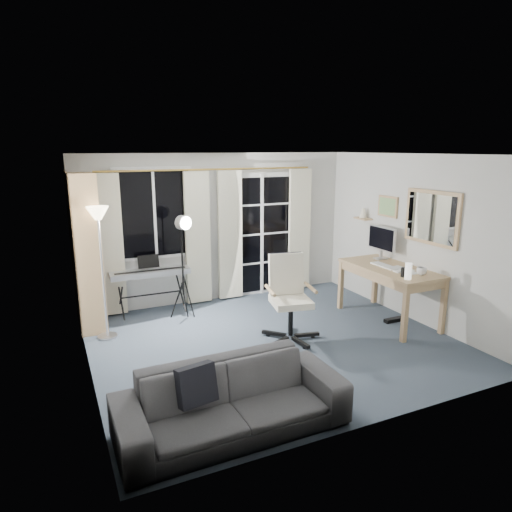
{
  "coord_description": "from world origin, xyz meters",
  "views": [
    {
      "loc": [
        -2.53,
        -4.93,
        2.48
      ],
      "look_at": [
        -0.09,
        0.35,
        1.09
      ],
      "focal_mm": 32.0,
      "sensor_mm": 36.0,
      "label": 1
    }
  ],
  "objects_px": {
    "bookshelf": "(83,255)",
    "monitor": "(382,239)",
    "studio_light": "(183,235)",
    "keyboard_piano": "(150,274)",
    "desk": "(390,274)",
    "sofa": "(232,390)",
    "mug": "(422,270)",
    "office_chair": "(288,289)",
    "torchiere_lamp": "(99,233)"
  },
  "relations": [
    {
      "from": "office_chair",
      "to": "mug",
      "type": "height_order",
      "value": "office_chair"
    },
    {
      "from": "monitor",
      "to": "mug",
      "type": "relative_size",
      "value": 4.39
    },
    {
      "from": "office_chair",
      "to": "sofa",
      "type": "height_order",
      "value": "office_chair"
    },
    {
      "from": "mug",
      "to": "desk",
      "type": "bearing_deg",
      "value": 101.31
    },
    {
      "from": "torchiere_lamp",
      "to": "keyboard_piano",
      "type": "distance_m",
      "value": 1.24
    },
    {
      "from": "bookshelf",
      "to": "studio_light",
      "type": "relative_size",
      "value": 1.37
    },
    {
      "from": "torchiere_lamp",
      "to": "bookshelf",
      "type": "bearing_deg",
      "value": 106.31
    },
    {
      "from": "studio_light",
      "to": "desk",
      "type": "height_order",
      "value": "studio_light"
    },
    {
      "from": "sofa",
      "to": "desk",
      "type": "bearing_deg",
      "value": 26.32
    },
    {
      "from": "bookshelf",
      "to": "keyboard_piano",
      "type": "distance_m",
      "value": 0.99
    },
    {
      "from": "studio_light",
      "to": "bookshelf",
      "type": "bearing_deg",
      "value": 141.32
    },
    {
      "from": "keyboard_piano",
      "to": "sofa",
      "type": "relative_size",
      "value": 0.57
    },
    {
      "from": "monitor",
      "to": "sofa",
      "type": "xyz_separation_m",
      "value": [
        -3.28,
        -2.01,
        -0.71
      ]
    },
    {
      "from": "keyboard_piano",
      "to": "desk",
      "type": "height_order",
      "value": "keyboard_piano"
    },
    {
      "from": "keyboard_piano",
      "to": "sofa",
      "type": "xyz_separation_m",
      "value": [
        0.01,
        -3.25,
        -0.24
      ]
    },
    {
      "from": "torchiere_lamp",
      "to": "keyboard_piano",
      "type": "bearing_deg",
      "value": 40.19
    },
    {
      "from": "bookshelf",
      "to": "monitor",
      "type": "bearing_deg",
      "value": -16.13
    },
    {
      "from": "mug",
      "to": "sofa",
      "type": "relative_size",
      "value": 0.06
    },
    {
      "from": "bookshelf",
      "to": "studio_light",
      "type": "distance_m",
      "value": 1.41
    },
    {
      "from": "torchiere_lamp",
      "to": "office_chair",
      "type": "relative_size",
      "value": 1.57
    },
    {
      "from": "desk",
      "to": "monitor",
      "type": "xyz_separation_m",
      "value": [
        0.2,
        0.45,
        0.41
      ]
    },
    {
      "from": "bookshelf",
      "to": "desk",
      "type": "relative_size",
      "value": 1.44
    },
    {
      "from": "studio_light",
      "to": "office_chair",
      "type": "xyz_separation_m",
      "value": [
        1.05,
        -1.22,
        -0.6
      ]
    },
    {
      "from": "studio_light",
      "to": "mug",
      "type": "relative_size",
      "value": 11.9
    },
    {
      "from": "mug",
      "to": "sofa",
      "type": "bearing_deg",
      "value": -161.6
    },
    {
      "from": "torchiere_lamp",
      "to": "sofa",
      "type": "height_order",
      "value": "torchiere_lamp"
    },
    {
      "from": "desk",
      "to": "mug",
      "type": "xyz_separation_m",
      "value": [
        0.1,
        -0.5,
        0.17
      ]
    },
    {
      "from": "mug",
      "to": "keyboard_piano",
      "type": "bearing_deg",
      "value": 145.59
    },
    {
      "from": "monitor",
      "to": "mug",
      "type": "height_order",
      "value": "monitor"
    },
    {
      "from": "bookshelf",
      "to": "monitor",
      "type": "distance_m",
      "value": 4.38
    },
    {
      "from": "bookshelf",
      "to": "sofa",
      "type": "height_order",
      "value": "bookshelf"
    },
    {
      "from": "keyboard_piano",
      "to": "studio_light",
      "type": "distance_m",
      "value": 0.84
    },
    {
      "from": "torchiere_lamp",
      "to": "mug",
      "type": "relative_size",
      "value": 13.29
    },
    {
      "from": "keyboard_piano",
      "to": "studio_light",
      "type": "xyz_separation_m",
      "value": [
        0.43,
        -0.37,
        0.62
      ]
    },
    {
      "from": "bookshelf",
      "to": "office_chair",
      "type": "xyz_separation_m",
      "value": [
        2.39,
        -1.57,
        -0.37
      ]
    },
    {
      "from": "keyboard_piano",
      "to": "sofa",
      "type": "distance_m",
      "value": 3.26
    },
    {
      "from": "studio_light",
      "to": "desk",
      "type": "bearing_deg",
      "value": -50.39
    },
    {
      "from": "keyboard_piano",
      "to": "desk",
      "type": "bearing_deg",
      "value": -27.8
    },
    {
      "from": "bookshelf",
      "to": "monitor",
      "type": "relative_size",
      "value": 3.72
    },
    {
      "from": "studio_light",
      "to": "sofa",
      "type": "xyz_separation_m",
      "value": [
        -0.42,
        -2.88,
        -0.86
      ]
    },
    {
      "from": "studio_light",
      "to": "keyboard_piano",
      "type": "bearing_deg",
      "value": 115.34
    },
    {
      "from": "office_chair",
      "to": "sofa",
      "type": "distance_m",
      "value": 2.23
    },
    {
      "from": "studio_light",
      "to": "mug",
      "type": "bearing_deg",
      "value": -57.39
    },
    {
      "from": "office_chair",
      "to": "torchiere_lamp",
      "type": "bearing_deg",
      "value": 168.26
    },
    {
      "from": "keyboard_piano",
      "to": "sofa",
      "type": "height_order",
      "value": "keyboard_piano"
    },
    {
      "from": "torchiere_lamp",
      "to": "monitor",
      "type": "height_order",
      "value": "torchiere_lamp"
    },
    {
      "from": "office_chair",
      "to": "sofa",
      "type": "bearing_deg",
      "value": -119.7
    },
    {
      "from": "monitor",
      "to": "mug",
      "type": "xyz_separation_m",
      "value": [
        -0.1,
        -0.95,
        -0.24
      ]
    },
    {
      "from": "bookshelf",
      "to": "torchiere_lamp",
      "type": "bearing_deg",
      "value": -73.62
    },
    {
      "from": "sofa",
      "to": "monitor",
      "type": "bearing_deg",
      "value": 30.99
    }
  ]
}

